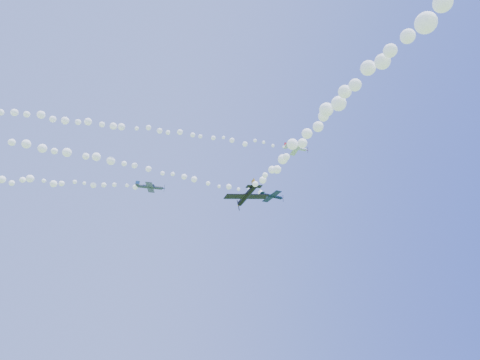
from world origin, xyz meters
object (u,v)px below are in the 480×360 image
object	(u,v)px
plane_white	(296,148)
plane_black	(246,196)
plane_navy	(271,196)
plane_grey	(150,187)

from	to	relation	value
plane_white	plane_black	bearing A→B (deg)	-139.83
plane_white	plane_black	xyz separation A→B (m)	(-17.08, -11.27, -20.93)
plane_navy	plane_black	distance (m)	29.65
plane_black	plane_white	bearing A→B (deg)	-60.16
plane_white	plane_black	world-z (taller)	plane_white
plane_black	plane_grey	bearing A→B (deg)	34.83
plane_grey	plane_black	distance (m)	25.91
plane_navy	plane_grey	bearing A→B (deg)	179.78
plane_navy	plane_grey	distance (m)	30.61
plane_black	plane_navy	bearing A→B (deg)	-37.74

